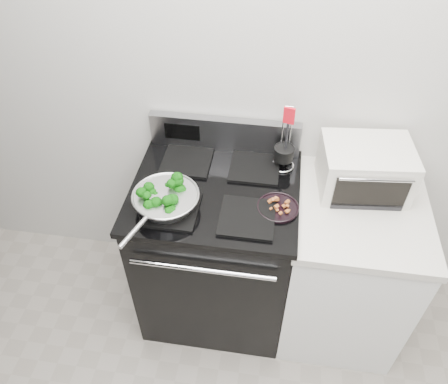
% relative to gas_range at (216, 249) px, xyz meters
% --- Properties ---
extents(back_wall, '(4.00, 0.02, 2.70)m').
position_rel_gas_range_xyz_m(back_wall, '(0.30, 0.34, 0.86)').
color(back_wall, '#B7B4AE').
rests_on(back_wall, ground).
extents(gas_range, '(0.79, 0.69, 1.13)m').
position_rel_gas_range_xyz_m(gas_range, '(0.00, 0.00, 0.00)').
color(gas_range, black).
rests_on(gas_range, floor).
extents(counter, '(0.62, 0.68, 0.92)m').
position_rel_gas_range_xyz_m(counter, '(0.68, -0.00, -0.03)').
color(counter, white).
rests_on(counter, floor).
extents(skillet, '(0.30, 0.46, 0.06)m').
position_rel_gas_range_xyz_m(skillet, '(-0.19, -0.16, 0.51)').
color(skillet, silver).
rests_on(skillet, gas_range).
extents(broccoli_pile, '(0.23, 0.23, 0.08)m').
position_rel_gas_range_xyz_m(broccoli_pile, '(-0.19, -0.16, 0.53)').
color(broccoli_pile, black).
rests_on(broccoli_pile, skillet).
extents(bacon_plate, '(0.19, 0.19, 0.04)m').
position_rel_gas_range_xyz_m(bacon_plate, '(0.30, -0.09, 0.48)').
color(bacon_plate, black).
rests_on(bacon_plate, gas_range).
extents(utensil_holder, '(0.11, 0.11, 0.35)m').
position_rel_gas_range_xyz_m(utensil_holder, '(0.30, 0.20, 0.53)').
color(utensil_holder, silver).
rests_on(utensil_holder, gas_range).
extents(toaster_oven, '(0.43, 0.34, 0.23)m').
position_rel_gas_range_xyz_m(toaster_oven, '(0.68, 0.14, 0.55)').
color(toaster_oven, silver).
rests_on(toaster_oven, counter).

